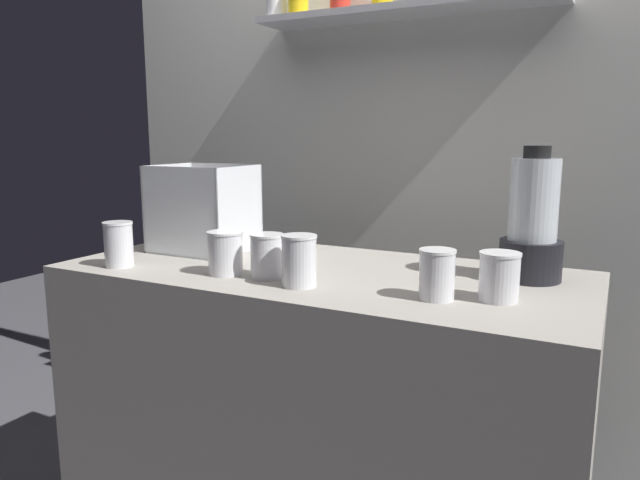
# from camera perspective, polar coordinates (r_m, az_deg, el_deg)

# --- Properties ---
(counter) EXTENTS (1.40, 0.64, 0.90)m
(counter) POSITION_cam_1_polar(r_m,az_deg,el_deg) (1.74, 0.00, -17.43)
(counter) COLOR #9E998E
(counter) RESTS_ON ground_plane
(back_wall_unit) EXTENTS (2.60, 0.24, 2.50)m
(back_wall_unit) POSITION_cam_1_polar(r_m,az_deg,el_deg) (2.25, 9.07, 10.32)
(back_wall_unit) COLOR silver
(back_wall_unit) RESTS_ON ground_plane
(carrot_display_bin) EXTENTS (0.28, 0.24, 0.27)m
(carrot_display_bin) POSITION_cam_1_polar(r_m,az_deg,el_deg) (1.86, -11.30, 1.53)
(carrot_display_bin) COLOR white
(carrot_display_bin) RESTS_ON counter
(blender_pitcher) EXTENTS (0.15, 0.15, 0.33)m
(blender_pitcher) POSITION_cam_1_polar(r_m,az_deg,el_deg) (1.54, 20.01, 1.28)
(blender_pitcher) COLOR black
(blender_pitcher) RESTS_ON counter
(juice_cup_carrot_far_left) EXTENTS (0.08, 0.08, 0.12)m
(juice_cup_carrot_far_left) POSITION_cam_1_polar(r_m,az_deg,el_deg) (1.70, -19.03, -0.69)
(juice_cup_carrot_far_left) COLOR white
(juice_cup_carrot_far_left) RESTS_ON counter
(juice_cup_orange_left) EXTENTS (0.09, 0.09, 0.11)m
(juice_cup_orange_left) POSITION_cam_1_polar(r_m,az_deg,el_deg) (1.54, -9.20, -1.46)
(juice_cup_orange_left) COLOR white
(juice_cup_orange_left) RESTS_ON counter
(juice_cup_pomegranate_middle) EXTENTS (0.09, 0.09, 0.11)m
(juice_cup_pomegranate_middle) POSITION_cam_1_polar(r_m,az_deg,el_deg) (1.48, -5.19, -1.86)
(juice_cup_pomegranate_middle) COLOR white
(juice_cup_pomegranate_middle) RESTS_ON counter
(juice_cup_orange_right) EXTENTS (0.09, 0.09, 0.12)m
(juice_cup_orange_right) POSITION_cam_1_polar(r_m,az_deg,el_deg) (1.40, -2.04, -2.33)
(juice_cup_orange_right) COLOR white
(juice_cup_orange_right) RESTS_ON counter
(juice_cup_orange_far_right) EXTENTS (0.08, 0.08, 0.11)m
(juice_cup_orange_far_right) POSITION_cam_1_polar(r_m,az_deg,el_deg) (1.31, 11.32, -3.64)
(juice_cup_orange_far_right) COLOR white
(juice_cup_orange_far_right) RESTS_ON counter
(juice_cup_orange_rightmost) EXTENTS (0.09, 0.09, 0.11)m
(juice_cup_orange_rightmost) POSITION_cam_1_polar(r_m,az_deg,el_deg) (1.33, 17.07, -3.61)
(juice_cup_orange_rightmost) COLOR white
(juice_cup_orange_rightmost) RESTS_ON counter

